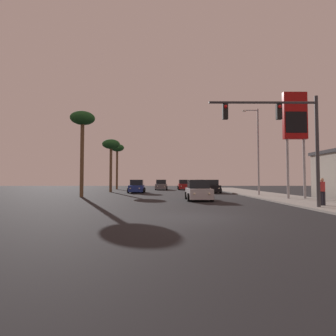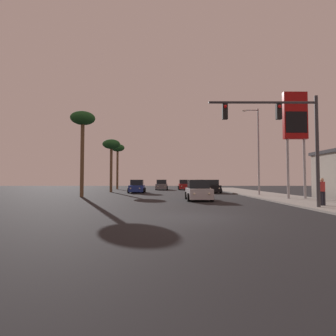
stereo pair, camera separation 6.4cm
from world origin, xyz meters
TOP-DOWN VIEW (x-y plane):
  - ground_plane at (0.00, 0.00)m, footprint 120.00×120.00m
  - sidewalk_right at (9.50, 10.00)m, footprint 5.00×60.00m
  - car_grey at (-1.85, 32.22)m, footprint 2.04×4.34m
  - car_silver at (1.59, 9.93)m, footprint 2.04×4.32m
  - car_black at (4.82, 22.23)m, footprint 2.04×4.34m
  - car_red at (1.93, 32.40)m, footprint 2.04×4.32m
  - car_blue at (-4.87, 22.23)m, footprint 2.04×4.34m
  - car_green at (4.67, 32.24)m, footprint 2.04×4.32m
  - traffic_light_mast at (5.96, 3.34)m, footprint 6.41×0.36m
  - street_lamp at (8.41, 15.30)m, footprint 1.74×0.24m
  - gas_station_sign at (9.85, 10.10)m, footprint 2.00×0.42m
  - pedestrian_on_sidewalk at (8.51, 4.25)m, footprint 0.34×0.32m
  - palm_tree_near at (-9.37, 14.00)m, footprint 2.40×2.40m
  - palm_tree_far at (-9.65, 34.00)m, footprint 2.40×2.40m
  - palm_tree_mid at (-8.62, 24.00)m, footprint 2.40×2.40m

SIDE VIEW (x-z plane):
  - ground_plane at x=0.00m, z-range 0.00..0.00m
  - sidewalk_right at x=9.50m, z-range 0.00..0.12m
  - car_grey at x=-1.85m, z-range -0.08..1.60m
  - car_silver at x=1.59m, z-range -0.08..1.60m
  - car_black at x=4.82m, z-range -0.08..1.60m
  - car_red at x=1.93m, z-range -0.08..1.60m
  - car_blue at x=-4.87m, z-range -0.08..1.60m
  - car_green at x=4.67m, z-range -0.08..1.60m
  - pedestrian_on_sidewalk at x=8.51m, z-range 0.20..1.87m
  - traffic_light_mast at x=5.96m, z-range 1.43..7.93m
  - street_lamp at x=8.41m, z-range 0.62..9.62m
  - palm_tree_mid at x=-8.62m, z-range 2.62..9.85m
  - gas_station_sign at x=9.85m, z-range 2.12..11.12m
  - palm_tree_far at x=-9.65m, z-range 2.91..10.86m
  - palm_tree_near at x=-9.37m, z-range 3.11..11.58m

